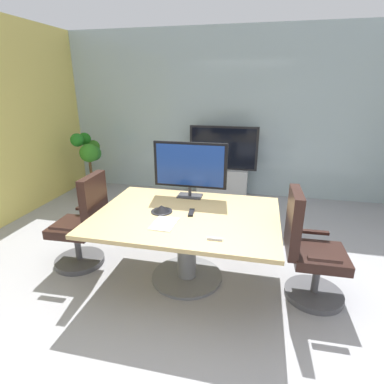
% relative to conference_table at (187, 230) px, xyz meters
% --- Properties ---
extents(ground_plane, '(7.39, 7.39, 0.00)m').
position_rel_conference_table_xyz_m(ground_plane, '(0.05, -0.28, -0.57)').
color(ground_plane, '#99999E').
extents(wall_back_glass_partition, '(6.10, 0.10, 2.92)m').
position_rel_conference_table_xyz_m(wall_back_glass_partition, '(0.05, 2.92, 0.89)').
color(wall_back_glass_partition, '#9EB2B7').
rests_on(wall_back_glass_partition, ground).
extents(conference_table, '(1.83, 1.36, 0.75)m').
position_rel_conference_table_xyz_m(conference_table, '(0.00, 0.00, 0.00)').
color(conference_table, tan).
rests_on(conference_table, ground).
extents(office_chair_left, '(0.60, 0.58, 1.09)m').
position_rel_conference_table_xyz_m(office_chair_left, '(-1.20, 0.00, -0.12)').
color(office_chair_left, '#4C4C51').
rests_on(office_chair_left, ground).
extents(office_chair_right, '(0.60, 0.58, 1.09)m').
position_rel_conference_table_xyz_m(office_chair_right, '(1.20, -0.03, -0.12)').
color(office_chair_right, '#4C4C51').
rests_on(office_chair_right, ground).
extents(tv_monitor, '(0.84, 0.18, 0.64)m').
position_rel_conference_table_xyz_m(tv_monitor, '(-0.08, 0.51, 0.54)').
color(tv_monitor, '#333338').
rests_on(tv_monitor, conference_table).
extents(wall_display_unit, '(1.20, 0.36, 1.31)m').
position_rel_conference_table_xyz_m(wall_display_unit, '(0.04, 2.56, -0.13)').
color(wall_display_unit, '#B7BABC').
rests_on(wall_display_unit, ground).
extents(potted_plant, '(0.50, 0.56, 1.18)m').
position_rel_conference_table_xyz_m(potted_plant, '(-2.33, 2.11, 0.12)').
color(potted_plant, brown).
rests_on(potted_plant, ground).
extents(conference_phone, '(0.22, 0.22, 0.07)m').
position_rel_conference_table_xyz_m(conference_phone, '(-0.26, 0.00, 0.21)').
color(conference_phone, black).
rests_on(conference_phone, conference_table).
extents(remote_control, '(0.07, 0.17, 0.02)m').
position_rel_conference_table_xyz_m(remote_control, '(0.04, 0.03, 0.19)').
color(remote_control, black).
rests_on(remote_control, conference_table).
extents(whiteboard_marker, '(0.13, 0.02, 0.02)m').
position_rel_conference_table_xyz_m(whiteboard_marker, '(0.36, -0.47, 0.19)').
color(whiteboard_marker, silver).
rests_on(whiteboard_marker, conference_table).
extents(paper_notepad, '(0.22, 0.31, 0.01)m').
position_rel_conference_table_xyz_m(paper_notepad, '(-0.15, -0.27, 0.18)').
color(paper_notepad, white).
rests_on(paper_notepad, conference_table).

